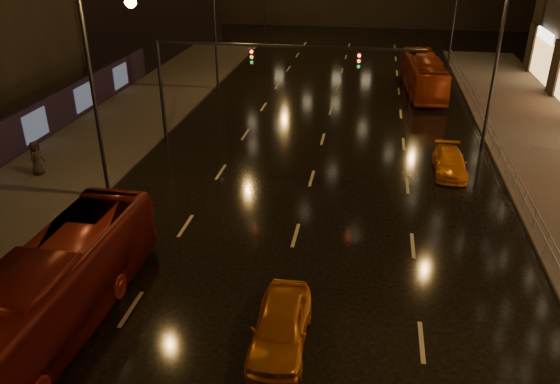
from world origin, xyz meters
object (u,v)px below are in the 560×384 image
(bus_red, at_px, (51,294))
(pedestrian_c, at_px, (36,158))
(taxi_near, at_px, (281,326))
(taxi_far, at_px, (450,163))
(bus_curb, at_px, (423,75))

(bus_red, relative_size, pedestrian_c, 5.97)
(taxi_near, bearing_deg, pedestrian_c, 143.49)
(bus_red, height_order, taxi_far, bus_red)
(taxi_far, bearing_deg, pedestrian_c, -168.36)
(taxi_near, distance_m, pedestrian_c, 18.35)
(pedestrian_c, bearing_deg, bus_red, -141.11)
(bus_red, distance_m, taxi_near, 7.44)
(taxi_near, relative_size, taxi_far, 1.07)
(bus_red, xyz_separation_m, taxi_near, (7.37, 0.64, -0.79))
(taxi_near, height_order, pedestrian_c, pedestrian_c)
(taxi_near, bearing_deg, bus_curb, 77.55)
(taxi_far, bearing_deg, bus_curb, 92.35)
(bus_curb, bearing_deg, pedestrian_c, -140.48)
(taxi_near, distance_m, taxi_far, 16.37)
(bus_curb, xyz_separation_m, taxi_near, (-6.29, -30.84, -0.70))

